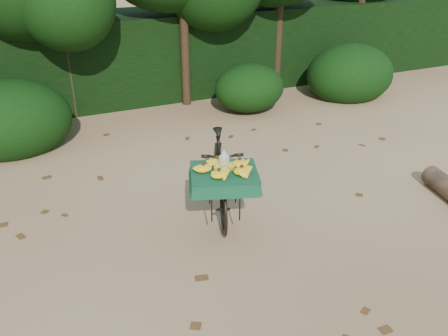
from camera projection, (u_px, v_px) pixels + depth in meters
name	position (u px, v px, depth m)	size (l,w,h in m)	color
ground	(299.00, 238.00, 5.74)	(80.00, 80.00, 0.00)	tan
vendor_bicycle	(220.00, 175.00, 6.06)	(1.18, 1.90, 1.07)	black
hedge_backdrop	(148.00, 54.00, 10.48)	(26.00, 1.80, 1.80)	black
tree_row	(123.00, 9.00, 9.09)	(14.50, 2.00, 4.00)	black
bush_clumps	(204.00, 97.00, 9.23)	(8.80, 1.70, 0.90)	black
leaf_litter	(272.00, 212.00, 6.26)	(7.00, 7.30, 0.01)	#523015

